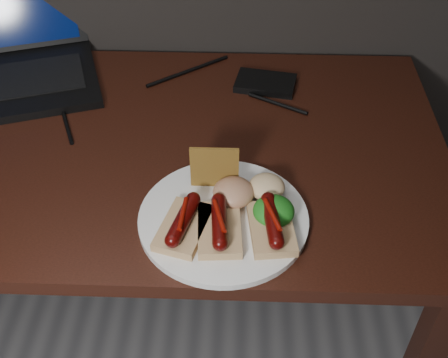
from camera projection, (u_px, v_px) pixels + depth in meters
name	position (u px, v px, depth m)	size (l,w,h in m)	color
desk	(101.00, 174.00, 1.18)	(1.40, 0.70, 0.75)	#33140C
laptop	(4.00, 54.00, 1.26)	(0.48, 0.46, 0.25)	black
hard_drive	(265.00, 83.00, 1.26)	(0.13, 0.08, 0.02)	black
desk_cables	(97.00, 94.00, 1.23)	(0.93, 0.34, 0.01)	black
plate	(223.00, 219.00, 0.95)	(0.29, 0.29, 0.01)	silver
bread_sausage_left	(184.00, 224.00, 0.91)	(0.10, 0.13, 0.04)	tan
bread_sausage_center	(219.00, 226.00, 0.91)	(0.08, 0.12, 0.04)	tan
bread_sausage_right	(272.00, 225.00, 0.91)	(0.08, 0.12, 0.04)	tan
crispbread	(214.00, 167.00, 0.98)	(0.09, 0.01, 0.09)	olive
salad_greens	(274.00, 211.00, 0.93)	(0.07, 0.07, 0.04)	#175F13
salsa_mound	(233.00, 192.00, 0.96)	(0.07, 0.07, 0.04)	maroon
coleslaw_mound	(267.00, 187.00, 0.98)	(0.06, 0.06, 0.04)	beige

